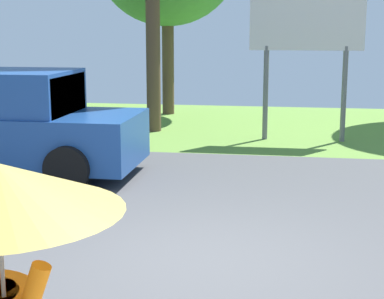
% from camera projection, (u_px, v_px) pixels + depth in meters
% --- Properties ---
extents(ground_plane, '(40.00, 22.00, 0.20)m').
position_uv_depth(ground_plane, '(223.00, 196.00, 9.92)').
color(ground_plane, '#4C4C4F').
extents(roadside_billboard, '(2.60, 0.12, 3.50)m').
position_uv_depth(roadside_billboard, '(307.00, 31.00, 14.01)').
color(roadside_billboard, slate).
rests_on(roadside_billboard, ground_plane).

